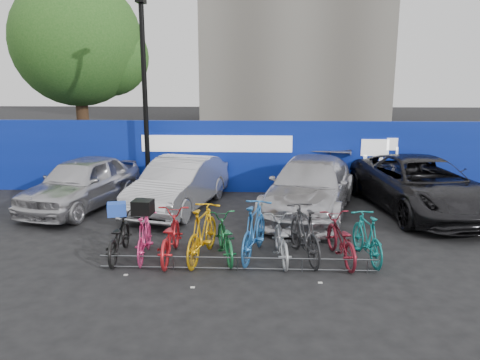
# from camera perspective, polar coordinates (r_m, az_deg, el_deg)

# --- Properties ---
(ground) EXTENTS (100.00, 100.00, 0.00)m
(ground) POSITION_cam_1_polar(r_m,az_deg,el_deg) (10.17, -0.14, -9.65)
(ground) COLOR black
(ground) RESTS_ON ground
(hoarding) EXTENTS (22.00, 0.18, 2.40)m
(hoarding) POSITION_cam_1_polar(r_m,az_deg,el_deg) (15.63, 0.86, 2.86)
(hoarding) COLOR #0A2293
(hoarding) RESTS_ON ground
(tree) EXTENTS (5.40, 5.20, 7.80)m
(tree) POSITION_cam_1_polar(r_m,az_deg,el_deg) (20.78, -18.55, 15.35)
(tree) COLOR #382314
(tree) RESTS_ON ground
(lamppost) EXTENTS (0.25, 0.50, 6.11)m
(lamppost) POSITION_cam_1_polar(r_m,az_deg,el_deg) (15.25, -11.52, 10.19)
(lamppost) COLOR black
(lamppost) RESTS_ON ground
(bike_rack) EXTENTS (5.60, 0.03, 0.30)m
(bike_rack) POSITION_cam_1_polar(r_m,az_deg,el_deg) (9.56, -0.30, -10.11)
(bike_rack) COLOR #595B60
(bike_rack) RESTS_ON ground
(car_0) EXTENTS (2.85, 4.79, 1.53)m
(car_0) POSITION_cam_1_polar(r_m,az_deg,el_deg) (14.58, -18.73, -0.30)
(car_0) COLOR #BBBBBF
(car_0) RESTS_ON ground
(car_1) EXTENTS (2.64, 4.78, 1.49)m
(car_1) POSITION_cam_1_polar(r_m,az_deg,el_deg) (13.80, -7.43, -0.50)
(car_1) COLOR #B5B5BA
(car_1) RESTS_ON ground
(car_2) EXTENTS (3.50, 5.69, 1.54)m
(car_2) POSITION_cam_1_polar(r_m,az_deg,el_deg) (13.44, 8.56, -0.79)
(car_2) COLOR #BDBCC2
(car_2) RESTS_ON ground
(car_3) EXTENTS (3.47, 5.99, 1.57)m
(car_3) POSITION_cam_1_polar(r_m,az_deg,el_deg) (14.38, 21.19, -0.57)
(car_3) COLOR black
(car_3) RESTS_ON ground
(bike_0) EXTENTS (0.74, 1.84, 0.95)m
(bike_0) POSITION_cam_1_polar(r_m,az_deg,el_deg) (10.45, -14.60, -6.68)
(bike_0) COLOR black
(bike_0) RESTS_ON ground
(bike_1) EXTENTS (0.59, 1.68, 0.99)m
(bike_1) POSITION_cam_1_polar(r_m,az_deg,el_deg) (10.28, -11.60, -6.72)
(bike_1) COLOR #E53475
(bike_1) RESTS_ON ground
(bike_2) EXTENTS (0.69, 1.94, 1.01)m
(bike_2) POSITION_cam_1_polar(r_m,az_deg,el_deg) (10.16, -8.54, -6.76)
(bike_2) COLOR red
(bike_2) RESTS_ON ground
(bike_3) EXTENTS (0.92, 2.04, 1.18)m
(bike_3) POSITION_cam_1_polar(r_m,az_deg,el_deg) (10.02, -4.61, -6.43)
(bike_3) COLOR orange
(bike_3) RESTS_ON ground
(bike_4) EXTENTS (1.00, 1.84, 0.92)m
(bike_4) POSITION_cam_1_polar(r_m,az_deg,el_deg) (10.11, -1.90, -7.02)
(bike_4) COLOR #186635
(bike_4) RESTS_ON ground
(bike_5) EXTENTS (1.01, 2.10, 1.22)m
(bike_5) POSITION_cam_1_polar(r_m,az_deg,el_deg) (10.11, 1.72, -6.12)
(bike_5) COLOR #2562AD
(bike_5) RESTS_ON ground
(bike_6) EXTENTS (0.77, 1.79, 0.91)m
(bike_6) POSITION_cam_1_polar(r_m,az_deg,el_deg) (10.02, 5.00, -7.25)
(bike_6) COLOR #9DA0A4
(bike_6) RESTS_ON ground
(bike_7) EXTENTS (0.98, 2.04, 1.18)m
(bike_7) POSITION_cam_1_polar(r_m,az_deg,el_deg) (10.09, 7.89, -6.38)
(bike_7) COLOR #28282A
(bike_7) RESTS_ON ground
(bike_8) EXTENTS (0.91, 1.92, 0.97)m
(bike_8) POSITION_cam_1_polar(r_m,az_deg,el_deg) (10.15, 12.13, -7.07)
(bike_8) COLOR maroon
(bike_8) RESTS_ON ground
(bike_9) EXTENTS (0.73, 1.78, 1.04)m
(bike_9) POSITION_cam_1_polar(r_m,az_deg,el_deg) (10.31, 15.23, -6.73)
(bike_9) COLOR #137F7E
(bike_9) RESTS_ON ground
(cargo_crate) EXTENTS (0.45, 0.39, 0.28)m
(cargo_crate) POSITION_cam_1_polar(r_m,az_deg,el_deg) (10.27, -14.79, -3.46)
(cargo_crate) COLOR blue
(cargo_crate) RESTS_ON bike_0
(cargo_topcase) EXTENTS (0.45, 0.41, 0.30)m
(cargo_topcase) POSITION_cam_1_polar(r_m,az_deg,el_deg) (10.08, -11.76, -3.25)
(cargo_topcase) COLOR black
(cargo_topcase) RESTS_ON bike_1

